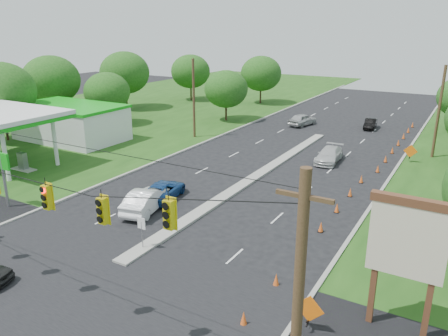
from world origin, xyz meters
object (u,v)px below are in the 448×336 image
Objects in this scene: gas_station at (60,121)px; blue_pickup at (163,190)px; pylon_sign at (416,247)px; white_sedan at (146,200)px.

gas_station is 21.12m from blue_pickup.
gas_station is at bearing -31.77° from blue_pickup.
gas_station is at bearing 159.69° from pylon_sign.
white_sedan reaches higher than blue_pickup.
white_sedan is at bearing -25.74° from gas_station.
gas_station reaches higher than blue_pickup.
gas_station is at bearing -39.28° from white_sedan.
pylon_sign is (37.95, -14.05, 1.42)m from gas_station.
pylon_sign is 1.25× the size of white_sedan.
white_sedan is (20.13, -9.71, -1.77)m from gas_station.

